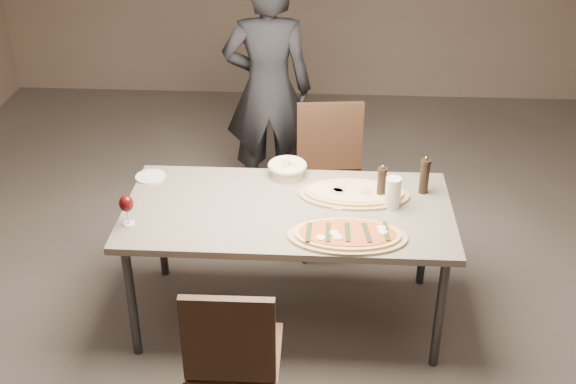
# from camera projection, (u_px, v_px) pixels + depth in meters

# --- Properties ---
(room) EXTENTS (7.00, 7.00, 7.00)m
(room) POSITION_uv_depth(u_px,v_px,m) (288.00, 97.00, 3.63)
(room) COLOR #5F5752
(room) RESTS_ON ground
(dining_table) EXTENTS (1.80, 0.90, 0.75)m
(dining_table) POSITION_uv_depth(u_px,v_px,m) (288.00, 217.00, 3.98)
(dining_table) COLOR slate
(dining_table) RESTS_ON ground
(zucchini_pizza) EXTENTS (0.62, 0.34, 0.05)m
(zucchini_pizza) POSITION_uv_depth(u_px,v_px,m) (347.00, 235.00, 3.69)
(zucchini_pizza) COLOR tan
(zucchini_pizza) RESTS_ON dining_table
(ham_pizza) EXTENTS (0.62, 0.35, 0.04)m
(ham_pizza) POSITION_uv_depth(u_px,v_px,m) (354.00, 193.00, 4.06)
(ham_pizza) COLOR tan
(ham_pizza) RESTS_ON dining_table
(bread_basket) EXTENTS (0.23, 0.23, 0.08)m
(bread_basket) POSITION_uv_depth(u_px,v_px,m) (287.00, 168.00, 4.25)
(bread_basket) COLOR beige
(bread_basket) RESTS_ON dining_table
(oil_dish) EXTENTS (0.12, 0.12, 0.01)m
(oil_dish) POSITION_uv_depth(u_px,v_px,m) (339.00, 204.00, 3.97)
(oil_dish) COLOR white
(oil_dish) RESTS_ON dining_table
(pepper_mill_left) EXTENTS (0.05, 0.05, 0.21)m
(pepper_mill_left) POSITION_uv_depth(u_px,v_px,m) (382.00, 183.00, 3.99)
(pepper_mill_left) COLOR black
(pepper_mill_left) RESTS_ON dining_table
(pepper_mill_right) EXTENTS (0.06, 0.06, 0.23)m
(pepper_mill_right) POSITION_uv_depth(u_px,v_px,m) (425.00, 176.00, 4.05)
(pepper_mill_right) COLOR black
(pepper_mill_right) RESTS_ON dining_table
(carafe) EXTENTS (0.09, 0.09, 0.18)m
(carafe) POSITION_uv_depth(u_px,v_px,m) (393.00, 193.00, 3.92)
(carafe) COLOR silver
(carafe) RESTS_ON dining_table
(wine_glass) EXTENTS (0.08, 0.08, 0.17)m
(wine_glass) POSITION_uv_depth(u_px,v_px,m) (126.00, 205.00, 3.75)
(wine_glass) COLOR silver
(wine_glass) RESTS_ON dining_table
(side_plate) EXTENTS (0.18, 0.18, 0.01)m
(side_plate) POSITION_uv_depth(u_px,v_px,m) (150.00, 177.00, 4.25)
(side_plate) COLOR white
(side_plate) RESTS_ON dining_table
(chair_near) EXTENTS (0.44, 0.44, 0.91)m
(chair_near) POSITION_uv_depth(u_px,v_px,m) (233.00, 353.00, 3.30)
(chair_near) COLOR #3A2518
(chair_near) RESTS_ON ground
(chair_far) EXTENTS (0.51, 0.51, 0.97)m
(chair_far) POSITION_uv_depth(u_px,v_px,m) (331.00, 170.00, 4.78)
(chair_far) COLOR #3A2518
(chair_far) RESTS_ON ground
(diner) EXTENTS (0.66, 0.46, 1.74)m
(diner) POSITION_uv_depth(u_px,v_px,m) (268.00, 90.00, 5.12)
(diner) COLOR black
(diner) RESTS_ON ground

